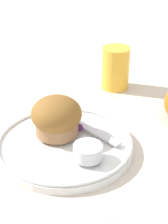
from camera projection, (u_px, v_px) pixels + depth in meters
The scene contains 7 objects.
ground_plane at pixel (73, 154), 0.66m from camera, with size 3.00×3.00×0.00m, color beige.
plate at pixel (64, 145), 0.67m from camera, with size 0.24×0.24×0.02m.
muffin at pixel (57, 117), 0.67m from camera, with size 0.09×0.09×0.07m.
cream_ramekin at pixel (88, 151), 0.61m from camera, with size 0.05×0.05×0.02m.
berry_pair at pixel (76, 126), 0.69m from camera, with size 0.03×0.01×0.01m.
butter_knife at pixel (86, 127), 0.70m from camera, with size 0.16×0.02×0.00m.
juice_glass at pixel (116, 68), 0.87m from camera, with size 0.06×0.06×0.10m.
Camera 1 is at (0.39, -0.37, 0.39)m, focal length 60.00 mm.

